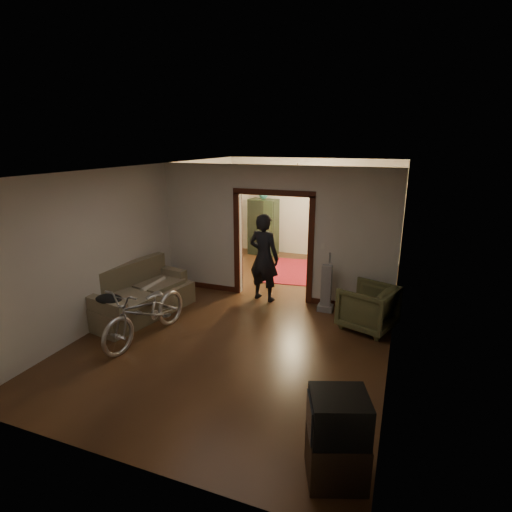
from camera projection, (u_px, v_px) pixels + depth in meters
The scene contains 24 objects.
floor at pixel (261, 309), 8.02m from camera, with size 5.00×8.50×0.01m, color #361F11.
ceiling at pixel (262, 167), 7.24m from camera, with size 5.00×8.50×0.01m, color white.
wall_back at pixel (312, 208), 11.45m from camera, with size 5.00×0.02×2.80m, color beige.
wall_left at pixel (151, 232), 8.48m from camera, with size 0.02×8.50×2.80m, color beige.
wall_right at pixel (400, 255), 6.78m from camera, with size 0.02×8.50×2.80m, color beige.
partition_wall at pixel (274, 234), 8.30m from camera, with size 5.00×0.14×2.80m, color beige.
door_casing at pixel (274, 248), 8.39m from camera, with size 1.74×0.20×2.32m, color #36150C.
far_window at pixel (337, 204), 11.13m from camera, with size 0.98×0.06×1.28m, color black.
chandelier at pixel (297, 180), 9.61m from camera, with size 0.24×0.24×0.24m, color #FFE0A5.
light_switch at pixel (323, 246), 7.92m from camera, with size 0.08×0.01×0.12m, color silver.
sofa at pixel (140, 291), 7.66m from camera, with size 0.94×2.10×0.97m, color brown.
rolled_paper at pixel (154, 284), 7.89m from camera, with size 0.09×0.09×0.75m, color beige.
jacket at pixel (109, 299), 6.77m from camera, with size 0.48×0.36×0.14m, color black.
bicycle at pixel (146, 312), 6.70m from camera, with size 0.66×1.90×1.00m, color silver.
armchair at pixel (368, 307), 7.12m from camera, with size 0.86×0.89×0.81m, color #4E4F2C.
tv_stand at pixel (336, 456), 3.96m from camera, with size 0.57×0.51×0.51m, color black.
crt_tv at pixel (339, 417), 3.83m from camera, with size 0.55×0.49×0.47m, color black.
vacuum at pixel (326, 288), 7.83m from camera, with size 0.29×0.23×0.95m, color gray.
person at pixel (264, 257), 8.28m from camera, with size 0.68×0.44×1.86m, color black.
oriental_rug at pixel (302, 271), 10.32m from camera, with size 1.62×2.13×0.02m, color maroon.
locker at pixel (263, 227), 11.70m from camera, with size 0.82×0.46×1.64m, color #23301D.
globe at pixel (264, 189), 11.39m from camera, with size 0.25×0.25×0.25m, color #1E5972.
desk at pixel (343, 251), 10.81m from camera, with size 1.06×0.60×0.79m, color black.
desk_chair at pixel (321, 250), 10.55m from camera, with size 0.43×0.43×0.96m, color black.
Camera 1 is at (2.52, -6.96, 3.27)m, focal length 28.00 mm.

